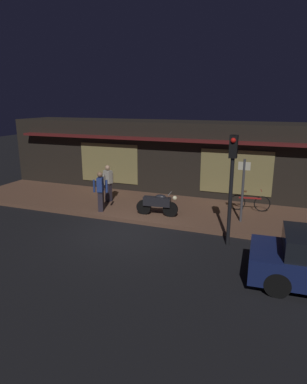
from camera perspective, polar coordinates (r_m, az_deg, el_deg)
ground_plane at (r=12.28m, az=-5.07°, el=-6.93°), size 60.00×60.00×0.00m
sidewalk_slab at (r=14.84m, az=-0.03°, el=-2.61°), size 18.00×4.00×0.15m
storefront_building at (r=17.56m, az=3.94°, el=5.96°), size 18.00×3.30×3.60m
motorcycle at (r=13.45m, az=0.73°, el=-1.96°), size 1.70×0.55×0.97m
bicycle_parked at (r=14.63m, az=15.90°, el=-1.70°), size 1.65×0.42×0.91m
person_photographer at (r=15.42m, az=-7.67°, el=1.62°), size 0.43×0.61×1.67m
person_bystander at (r=14.05m, az=-8.92°, el=0.23°), size 0.61×0.43×1.67m
sign_post at (r=12.97m, az=14.85°, el=0.84°), size 0.44×0.09×2.40m
traffic_light_pole at (r=10.82m, az=13.10°, el=3.41°), size 0.24×0.33×3.60m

